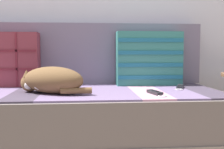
# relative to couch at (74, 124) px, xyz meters

# --- Properties ---
(couch) EXTENTS (1.88, 0.85, 0.43)m
(couch) POSITION_rel_couch_xyz_m (0.00, 0.00, 0.00)
(couch) COLOR gray
(couch) RESTS_ON ground_plane
(sofa_backrest) EXTENTS (1.85, 0.14, 0.44)m
(sofa_backrest) POSITION_rel_couch_xyz_m (-0.00, 0.36, 0.44)
(sofa_backrest) COLOR slate
(sofa_backrest) RESTS_ON couch
(throw_pillow_quilted) EXTENTS (0.40, 0.14, 0.37)m
(throw_pillow_quilted) POSITION_rel_couch_xyz_m (-0.44, 0.21, 0.40)
(throw_pillow_quilted) COLOR brown
(throw_pillow_quilted) RESTS_ON couch
(throw_pillow_striped) EXTENTS (0.46, 0.14, 0.38)m
(throw_pillow_striped) POSITION_rel_couch_xyz_m (0.52, 0.21, 0.41)
(throw_pillow_striped) COLOR #337A70
(throw_pillow_striped) RESTS_ON couch
(sleeping_cat) EXTENTS (0.43, 0.33, 0.15)m
(sleeping_cat) POSITION_rel_couch_xyz_m (-0.13, -0.13, 0.29)
(sleeping_cat) COLOR brown
(sleeping_cat) RESTS_ON couch
(game_remote_near) EXTENTS (0.08, 0.19, 0.02)m
(game_remote_near) POSITION_rel_couch_xyz_m (0.46, -0.22, 0.23)
(game_remote_near) COLOR black
(game_remote_near) RESTS_ON couch
(game_remote_far) EXTENTS (0.11, 0.19, 0.02)m
(game_remote_far) POSITION_rel_couch_xyz_m (0.68, 0.02, 0.23)
(game_remote_far) COLOR black
(game_remote_far) RESTS_ON couch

